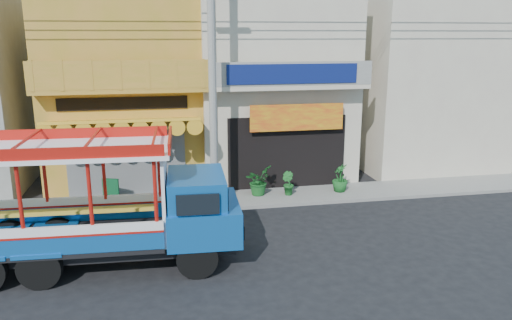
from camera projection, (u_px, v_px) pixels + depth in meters
The scene contains 12 objects.
ground at pixel (262, 244), 14.48m from camera, with size 90.00×90.00×0.00m, color black.
sidewalk at pixel (240, 199), 18.27m from camera, with size 30.00×2.00×0.12m, color slate.
shophouse_left at pixel (127, 80), 20.31m from camera, with size 6.00×7.50×8.24m.
shophouse_right at pixel (271, 78), 21.42m from camera, with size 6.00×6.75×8.24m.
party_pilaster at pixel (208, 89), 17.93m from camera, with size 0.35×0.30×8.00m, color beige.
filler_building_right at pixel (419, 82), 22.82m from camera, with size 6.00×6.00×7.60m, color beige.
utility_pole at pixel (217, 62), 16.23m from camera, with size 28.00×0.26×9.00m.
songthaew_truck at pixel (117, 205), 12.77m from camera, with size 7.57×2.80×3.48m.
green_sign at pixel (111, 193), 17.53m from camera, with size 0.58×0.42×0.91m.
potted_plant_a at pixel (258, 181), 18.47m from camera, with size 0.96×0.84×1.07m, color #195821.
potted_plant_b at pixel (288, 183), 18.49m from camera, with size 0.47×0.38×0.86m, color #195821.
potted_plant_c at pixel (340, 178), 18.86m from camera, with size 0.59×0.59×1.05m, color #195821.
Camera 1 is at (-2.74, -13.15, 5.92)m, focal length 35.00 mm.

